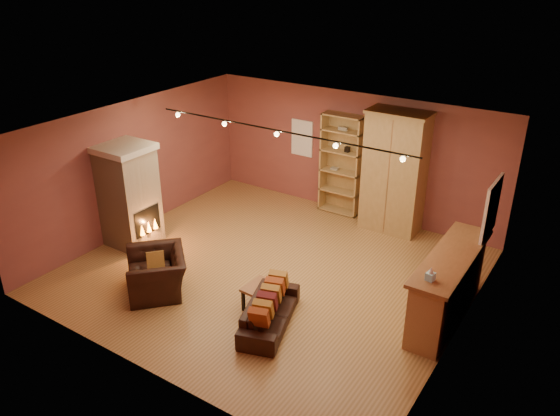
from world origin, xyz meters
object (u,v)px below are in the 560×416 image
Objects in this scene: bookcase at (343,163)px; bar_counter at (448,286)px; armchair at (156,267)px; coffee_table at (263,290)px; armoire at (395,172)px; loveseat at (270,307)px; fireplace at (129,195)px.

bookcase is 4.38m from bar_counter.
bar_counter is at bearing -39.24° from bookcase.
armchair is (-1.15, -4.79, -0.68)m from bookcase.
bookcase is 3.92× the size of coffee_table.
armoire is 4.41m from loveseat.
loveseat is at bearing -93.46° from armoire.
coffee_table is at bearing -98.49° from armoire.
bookcase is 1.35m from armoire.
coffee_table is at bearing -7.64° from fireplace.
fireplace is 0.87× the size of bar_counter.
armoire is at bearing 81.51° from coffee_table.
armchair is at bearing -162.96° from coffee_table.
bar_counter is 2.90m from loveseat.
coffee_table is (1.88, 0.58, -0.13)m from armchair.
armchair is at bearing 79.33° from loveseat.
armoire reaches higher than fireplace.
bar_counter is 3.02m from coffee_table.
armoire reaches higher than armchair.
fireplace reaches higher than coffee_table.
bookcase is at bearing 170.87° from armoire.
coffee_table is (-2.63, -1.47, -0.23)m from bar_counter.
loveseat is (-0.26, -4.29, -0.98)m from armoire.
bar_counter is 4.95m from armchair.
fireplace is 3.58× the size of coffee_table.
armoire is at bearing 104.09° from armchair.
armoire reaches higher than coffee_table.
fireplace is at bearing -168.94° from armchair.
bookcase is at bearing 99.81° from coffee_table.
bookcase reaches higher than armchair.
bookcase reaches higher than loveseat.
fireplace is 0.91× the size of bookcase.
bookcase is 4.35m from coffee_table.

